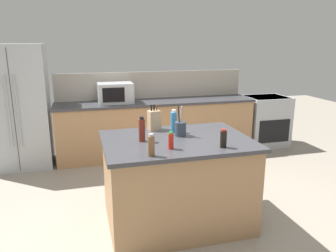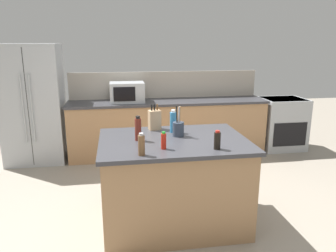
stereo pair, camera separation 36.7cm
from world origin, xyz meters
TOP-DOWN VIEW (x-y plane):
  - ground_plane at (0.00, 0.00)m, footprint 14.00×14.00m
  - back_counter_run at (0.30, 2.20)m, footprint 3.34×0.66m
  - wall_backsplash at (0.30, 2.52)m, footprint 3.30×0.03m
  - kitchen_island at (0.00, 0.00)m, footprint 1.51×1.09m
  - refrigerator at (-1.86, 2.25)m, footprint 0.91×0.75m
  - range_oven at (2.39, 2.20)m, footprint 0.76×0.65m
  - microwave at (-0.38, 2.20)m, footprint 0.55×0.39m
  - knife_block at (-0.14, 0.41)m, footprint 0.15×0.12m
  - utensil_crock at (0.07, 0.11)m, footprint 0.12×0.12m
  - hot_sauce_bottle at (-0.14, -0.29)m, footprint 0.05×0.05m
  - soy_sauce_bottle at (0.35, -0.37)m, footprint 0.06×0.06m
  - dish_soap_bottle at (0.04, 0.26)m, footprint 0.07×0.07m
  - vinegar_bottle at (-0.36, 0.02)m, footprint 0.07×0.07m
  - pepper_grinder at (-0.36, -0.43)m, footprint 0.06×0.06m

SIDE VIEW (x-z plane):
  - ground_plane at x=0.00m, z-range 0.00..0.00m
  - range_oven at x=2.39m, z-range 0.01..0.93m
  - back_counter_run at x=0.30m, z-range 0.00..0.94m
  - kitchen_island at x=0.00m, z-range 0.00..0.94m
  - refrigerator at x=-1.86m, z-range 0.00..1.88m
  - hot_sauce_bottle at x=-0.14m, z-range 0.94..1.10m
  - utensil_crock at x=0.07m, z-range 0.86..1.18m
  - soy_sauce_bottle at x=0.35m, z-range 0.93..1.11m
  - pepper_grinder at x=-0.36m, z-range 0.93..1.14m
  - knife_block at x=-0.14m, z-range 0.91..1.20m
  - dish_soap_bottle at x=0.04m, z-range 0.93..1.18m
  - vinegar_bottle at x=-0.36m, z-range 0.93..1.18m
  - microwave at x=-0.38m, z-range 0.94..1.26m
  - wall_backsplash at x=0.30m, z-range 0.94..1.40m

